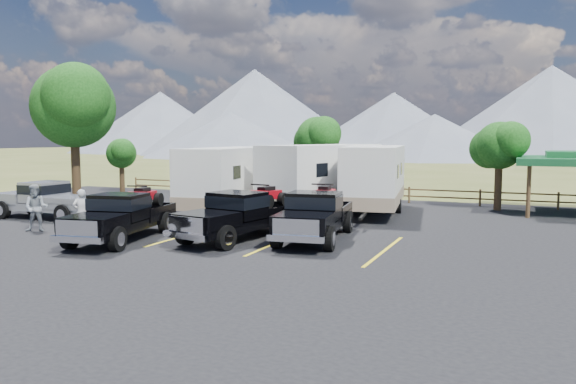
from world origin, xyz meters
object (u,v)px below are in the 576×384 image
at_px(person_a, 82,212).
at_px(rig_right, 316,214).
at_px(pickup_silver, 47,200).
at_px(trailer_right, 375,178).
at_px(trailer_left, 228,179).
at_px(tree_big_nw, 73,107).
at_px(person_b, 36,208).
at_px(trailer_center, 323,177).
at_px(rig_center, 241,214).
at_px(rig_left, 123,215).

bearing_deg(person_a, rig_right, 154.18).
bearing_deg(pickup_silver, trailer_right, 119.80).
distance_m(rig_right, trailer_left, 8.57).
distance_m(tree_big_nw, rig_right, 16.74).
relative_size(tree_big_nw, person_b, 4.01).
relative_size(trailer_center, trailer_right, 1.01).
bearing_deg(rig_right, pickup_silver, 171.89).
xyz_separation_m(tree_big_nw, person_a, (6.83, -6.84, -4.63)).
height_order(trailer_center, trailer_right, trailer_center).
bearing_deg(pickup_silver, tree_big_nw, -154.11).
bearing_deg(trailer_left, person_b, -126.21).
bearing_deg(rig_right, person_b, -173.74).
bearing_deg(person_b, pickup_silver, 98.55).
xyz_separation_m(tree_big_nw, rig_center, (12.94, -4.93, -4.58)).
relative_size(rig_right, pickup_silver, 1.07).
distance_m(rig_center, trailer_left, 7.49).
distance_m(rig_center, rig_right, 2.85).
distance_m(rig_left, pickup_silver, 7.66).
bearing_deg(trailer_left, person_a, -110.97).
relative_size(rig_center, trailer_right, 0.64).
distance_m(rig_left, person_a, 2.10).
xyz_separation_m(rig_right, trailer_right, (0.20, 8.09, 0.81)).
height_order(trailer_left, person_a, trailer_left).
distance_m(tree_big_nw, person_b, 9.25).
distance_m(rig_center, trailer_center, 8.57).
relative_size(pickup_silver, person_b, 3.04).
relative_size(trailer_left, trailer_right, 0.98).
height_order(trailer_right, person_b, trailer_right).
bearing_deg(rig_left, tree_big_nw, 131.81).
xyz_separation_m(trailer_right, person_a, (-8.98, -11.00, -0.87)).
height_order(rig_left, rig_center, rig_center).
bearing_deg(tree_big_nw, trailer_center, 15.28).
bearing_deg(tree_big_nw, person_b, -57.34).
bearing_deg(trailer_right, pickup_silver, -158.68).
bearing_deg(trailer_center, rig_right, -58.41).
xyz_separation_m(tree_big_nw, trailer_left, (8.87, 1.31, -3.80)).
distance_m(rig_right, trailer_center, 7.95).
bearing_deg(person_b, rig_left, -33.58).
relative_size(rig_center, pickup_silver, 1.06).
relative_size(trailer_left, person_b, 4.97).
distance_m(tree_big_nw, pickup_silver, 6.33).
xyz_separation_m(rig_center, trailer_center, (0.24, 8.53, 0.86)).
relative_size(rig_left, trailer_right, 0.62).
relative_size(rig_center, person_a, 3.40).
bearing_deg(trailer_center, pickup_silver, -132.78).
relative_size(rig_left, rig_right, 0.98).
xyz_separation_m(rig_left, person_b, (-4.59, 0.16, 0.02)).
bearing_deg(trailer_left, rig_right, -44.78).
relative_size(rig_center, rig_right, 1.00).
xyz_separation_m(tree_big_nw, rig_left, (8.93, -6.93, -4.60)).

